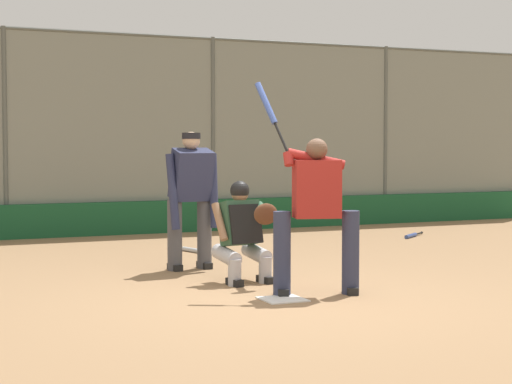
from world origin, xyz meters
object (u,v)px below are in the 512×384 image
spare_bat_by_padding (191,250)px  spare_bat_third_base_side (412,235)px  umpire_home (191,196)px  batter_at_plate (316,210)px  catcher_behind_plate (243,230)px

spare_bat_by_padding → spare_bat_third_base_side: 4.16m
umpire_home → spare_bat_third_base_side: size_ratio=2.51×
batter_at_plate → spare_bat_third_base_side: bearing=-118.1°
catcher_behind_plate → spare_bat_by_padding: catcher_behind_plate is taller
catcher_behind_plate → batter_at_plate: bearing=104.0°
batter_at_plate → umpire_home: batter_at_plate is taller
spare_bat_third_base_side → catcher_behind_plate: bearing=-1.5°
batter_at_plate → spare_bat_third_base_side: size_ratio=3.25×
catcher_behind_plate → umpire_home: 1.25m
batter_at_plate → spare_bat_by_padding: batter_at_plate is taller
catcher_behind_plate → spare_bat_third_base_side: bearing=-150.6°
batter_at_plate → spare_bat_by_padding: (0.04, -3.92, -0.87)m
catcher_behind_plate → spare_bat_third_base_side: size_ratio=1.68×
spare_bat_by_padding → spare_bat_third_base_side: bearing=78.7°
batter_at_plate → spare_bat_third_base_side: batter_at_plate is taller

